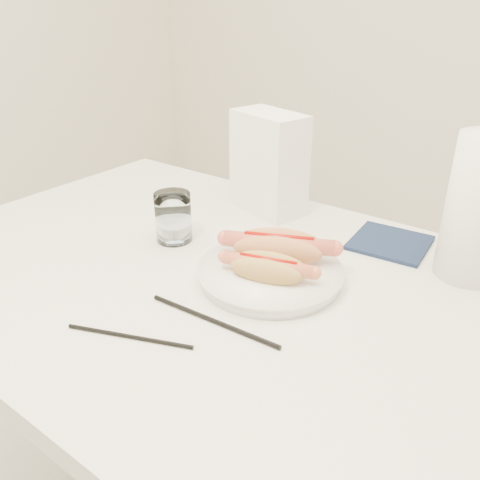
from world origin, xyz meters
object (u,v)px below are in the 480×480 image
Objects in this scene: plate at (270,274)px; paper_towel_roll at (480,209)px; hotdog_left at (279,247)px; napkin_box at (269,163)px; table at (215,298)px; water_glass at (173,217)px; hotdog_right at (268,268)px.

paper_towel_roll reaches higher than plate.
paper_towel_roll is (0.28, 0.19, 0.08)m from hotdog_left.
napkin_box is (-0.17, 0.22, 0.07)m from hotdog_left.
napkin_box is (-0.18, 0.26, 0.10)m from plate.
table is at bearing -165.78° from hotdog_left.
paper_towel_roll reaches higher than hotdog_left.
hotdog_left is at bearing 101.35° from plate.
plate is 1.10× the size of napkin_box.
table is 6.33× the size of hotdog_left.
water_glass reaches higher than hotdog_left.
napkin_box is (-0.08, 0.29, 0.17)m from table.
hotdog_right is at bearing -40.34° from napkin_box.
table is 12.02× the size of water_glass.
table is 5.39× the size of napkin_box.
hotdog_left is at bearing 5.57° from water_glass.
plate is (0.10, 0.03, 0.07)m from table.
hotdog_left is 1.90× the size of water_glass.
table is 7.74× the size of hotdog_right.
plate is at bearing -103.19° from hotdog_left.
water_glass reaches higher than plate.
hotdog_right is (0.02, -0.07, -0.01)m from hotdog_left.
hotdog_left reaches higher than plate.
plate is at bearing 19.58° from table.
napkin_box reaches higher than water_glass.
hotdog_right is (0.11, 0.01, 0.10)m from table.
water_glass is (-0.25, 0.04, 0.01)m from hotdog_right.
hotdog_right is at bearing -9.44° from water_glass.
table is at bearing -160.42° from plate.
napkin_box is (0.06, 0.24, 0.06)m from water_glass.
water_glass reaches higher than hotdog_right.
paper_towel_roll reaches higher than water_glass.
napkin_box is at bearing 103.09° from hotdog_left.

